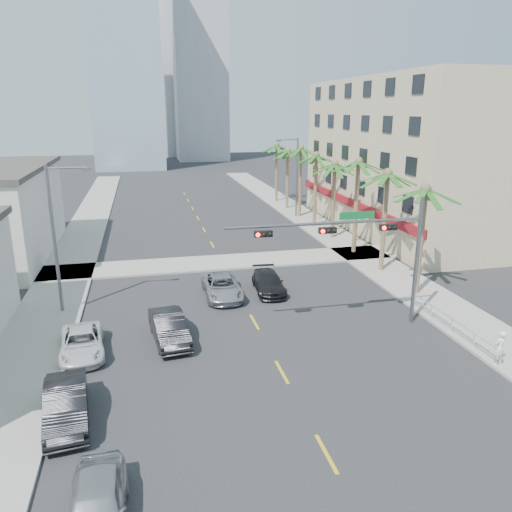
{
  "coord_description": "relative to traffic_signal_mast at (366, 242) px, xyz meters",
  "views": [
    {
      "loc": [
        -5.87,
        -16.38,
        11.98
      ],
      "look_at": [
        0.5,
        11.79,
        3.5
      ],
      "focal_mm": 35.0,
      "sensor_mm": 36.0,
      "label": 1
    }
  ],
  "objects": [
    {
      "name": "pedestrian",
      "position": [
        4.52,
        -5.79,
        -4.04
      ],
      "size": [
        0.73,
        0.57,
        1.75
      ],
      "primitive_type": "imported",
      "rotation": [
        0.0,
        0.0,
        3.41
      ],
      "color": "white",
      "rests_on": "sidewalk_right"
    },
    {
      "name": "palm_tree_5",
      "position": [
        5.82,
        30.05,
        2.72
      ],
      "size": [
        4.8,
        4.8,
        8.52
      ],
      "color": "brown",
      "rests_on": "ground"
    },
    {
      "name": "guardrail",
      "position": [
        4.52,
        -1.95,
        -4.39
      ],
      "size": [
        0.08,
        8.08,
        1.0
      ],
      "color": "silver",
      "rests_on": "ground"
    },
    {
      "name": "palm_tree_4",
      "position": [
        5.82,
        24.85,
        2.37
      ],
      "size": [
        4.8,
        4.8,
        8.16
      ],
      "color": "brown",
      "rests_on": "ground"
    },
    {
      "name": "palm_tree_7",
      "position": [
        5.82,
        40.45,
        2.37
      ],
      "size": [
        4.8,
        4.8,
        8.16
      ],
      "color": "brown",
      "rests_on": "ground"
    },
    {
      "name": "car_parked_mid",
      "position": [
        -15.18,
        -5.83,
        -4.3
      ],
      "size": [
        2.14,
        4.77,
        1.52
      ],
      "primitive_type": "imported",
      "rotation": [
        0.0,
        0.0,
        0.12
      ],
      "color": "black",
      "rests_on": "ground"
    },
    {
      "name": "sidewalk_right",
      "position": [
        6.22,
        12.05,
        -4.99
      ],
      "size": [
        4.0,
        120.0,
        0.15
      ],
      "primitive_type": "cube",
      "color": "gray",
      "rests_on": "ground"
    },
    {
      "name": "sidewalk_left",
      "position": [
        -17.78,
        12.05,
        -4.99
      ],
      "size": [
        4.0,
        120.0,
        0.15
      ],
      "primitive_type": "cube",
      "color": "gray",
      "rests_on": "ground"
    },
    {
      "name": "palm_tree_0",
      "position": [
        5.82,
        4.05,
        2.02
      ],
      "size": [
        4.8,
        4.8,
        7.8
      ],
      "color": "brown",
      "rests_on": "ground"
    },
    {
      "name": "building_right",
      "position": [
        16.21,
        22.05,
        2.43
      ],
      "size": [
        15.25,
        28.0,
        15.0
      ],
      "color": "tan",
      "rests_on": "ground"
    },
    {
      "name": "car_lane_right",
      "position": [
        -3.73,
        6.81,
        -4.4
      ],
      "size": [
        2.16,
        4.69,
        1.33
      ],
      "primitive_type": "imported",
      "rotation": [
        0.0,
        0.0,
        -0.07
      ],
      "color": "black",
      "rests_on": "ground"
    },
    {
      "name": "tower_far_center",
      "position": [
        -8.78,
        117.05,
        15.94
      ],
      "size": [
        16.0,
        16.0,
        42.0
      ],
      "primitive_type": "cube",
      "color": "#ADADB2",
      "rests_on": "ground"
    },
    {
      "name": "tower_far_left",
      "position": [
        -13.78,
        87.05,
        18.94
      ],
      "size": [
        14.0,
        14.0,
        48.0
      ],
      "primitive_type": "cube",
      "color": "#99B2C6",
      "rests_on": "ground"
    },
    {
      "name": "car_parked_near",
      "position": [
        -13.58,
        -11.56,
        -4.32
      ],
      "size": [
        1.78,
        4.36,
        1.48
      ],
      "primitive_type": "imported",
      "rotation": [
        0.0,
        0.0,
        0.01
      ],
      "color": "#B3B3B8",
      "rests_on": "ground"
    },
    {
      "name": "ground",
      "position": [
        -5.78,
        -7.95,
        -5.06
      ],
      "size": [
        260.0,
        260.0,
        0.0
      ],
      "primitive_type": "plane",
      "color": "#262628",
      "rests_on": "ground"
    },
    {
      "name": "sidewalk_cross",
      "position": [
        -5.78,
        14.05,
        -4.99
      ],
      "size": [
        80.0,
        4.0,
        0.15
      ],
      "primitive_type": "cube",
      "color": "gray",
      "rests_on": "ground"
    },
    {
      "name": "car_lane_left",
      "position": [
        -10.78,
        0.62,
        -4.29
      ],
      "size": [
        2.18,
        4.84,
        1.54
      ],
      "primitive_type": "imported",
      "rotation": [
        0.0,
        0.0,
        0.12
      ],
      "color": "black",
      "rests_on": "ground"
    },
    {
      "name": "streetlight_right",
      "position": [
        5.21,
        30.05,
        -0.0
      ],
      "size": [
        2.55,
        0.25,
        9.0
      ],
      "color": "slate",
      "rests_on": "ground"
    },
    {
      "name": "streetlight_left",
      "position": [
        -16.78,
        6.05,
        -0.0
      ],
      "size": [
        2.55,
        0.25,
        9.0
      ],
      "color": "slate",
      "rests_on": "ground"
    },
    {
      "name": "palm_tree_2",
      "position": [
        5.82,
        14.45,
        2.72
      ],
      "size": [
        4.8,
        4.8,
        8.52
      ],
      "color": "brown",
      "rests_on": "ground"
    },
    {
      "name": "car_parked_far",
      "position": [
        -15.18,
        0.01,
        -4.43
      ],
      "size": [
        2.52,
        4.74,
        1.27
      ],
      "primitive_type": "imported",
      "rotation": [
        0.0,
        0.0,
        0.09
      ],
      "color": "silver",
      "rests_on": "ground"
    },
    {
      "name": "traffic_signal_mast",
      "position": [
        0.0,
        0.0,
        0.0
      ],
      "size": [
        11.12,
        0.54,
        7.2
      ],
      "color": "slate",
      "rests_on": "ground"
    },
    {
      "name": "tower_far_right",
      "position": [
        3.22,
        102.05,
        24.94
      ],
      "size": [
        12.0,
        12.0,
        60.0
      ],
      "primitive_type": "cube",
      "color": "#ADADB2",
      "rests_on": "ground"
    },
    {
      "name": "palm_tree_1",
      "position": [
        5.82,
        9.25,
        2.37
      ],
      "size": [
        4.8,
        4.8,
        8.16
      ],
      "color": "brown",
      "rests_on": "ground"
    },
    {
      "name": "car_lane_center",
      "position": [
        -6.97,
        6.56,
        -4.36
      ],
      "size": [
        2.38,
        5.08,
        1.41
      ],
      "primitive_type": "imported",
      "rotation": [
        0.0,
        0.0,
        -0.01
      ],
      "color": "#B4B3B8",
      "rests_on": "ground"
    },
    {
      "name": "palm_tree_3",
      "position": [
        5.82,
        19.65,
        2.02
      ],
      "size": [
        4.8,
        4.8,
        7.8
      ],
      "color": "brown",
      "rests_on": "ground"
    },
    {
      "name": "palm_tree_6",
      "position": [
        5.82,
        35.25,
        2.02
      ],
      "size": [
        4.8,
        4.8,
        7.8
      ],
      "color": "brown",
      "rests_on": "ground"
    }
  ]
}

